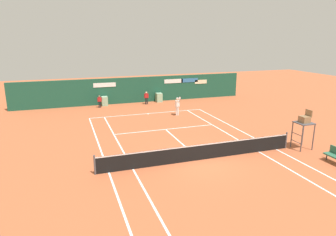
% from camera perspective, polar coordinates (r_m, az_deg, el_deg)
% --- Properties ---
extents(ground_plane, '(80.00, 80.00, 0.01)m').
position_cam_1_polar(ground_plane, '(18.50, 5.31, -7.13)').
color(ground_plane, '#B25633').
extents(tennis_net, '(12.10, 0.10, 1.07)m').
position_cam_1_polar(tennis_net, '(17.83, 6.11, -6.27)').
color(tennis_net, '#4C4C51').
rests_on(tennis_net, ground_plane).
extents(sponsor_back_wall, '(25.00, 1.02, 2.75)m').
position_cam_1_polar(sponsor_back_wall, '(33.26, -6.28, 5.15)').
color(sponsor_back_wall, '#194C38').
rests_on(sponsor_back_wall, ground_plane).
extents(umpire_chair, '(1.00, 1.00, 2.53)m').
position_cam_1_polar(umpire_chair, '(20.98, 24.11, -0.77)').
color(umpire_chair, '#47474C').
rests_on(umpire_chair, ground_plane).
extents(player_on_baseline, '(0.50, 0.83, 1.84)m').
position_cam_1_polar(player_on_baseline, '(27.65, 1.78, 2.48)').
color(player_on_baseline, white).
rests_on(player_on_baseline, ground_plane).
extents(ball_kid_centre_post, '(0.42, 0.17, 1.24)m').
position_cam_1_polar(ball_kid_centre_post, '(31.49, -12.67, 3.18)').
color(ball_kid_centre_post, black).
rests_on(ball_kid_centre_post, ground_plane).
extents(ball_kid_right_post, '(0.45, 0.22, 1.36)m').
position_cam_1_polar(ball_kid_right_post, '(32.34, -4.06, 3.93)').
color(ball_kid_right_post, black).
rests_on(ball_kid_right_post, ground_plane).
extents(tennis_ball_mid_court, '(0.07, 0.07, 0.07)m').
position_cam_1_polar(tennis_ball_mid_court, '(23.52, -10.53, -2.39)').
color(tennis_ball_mid_court, '#CCE033').
rests_on(tennis_ball_mid_court, ground_plane).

